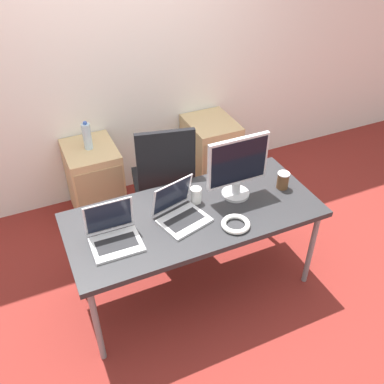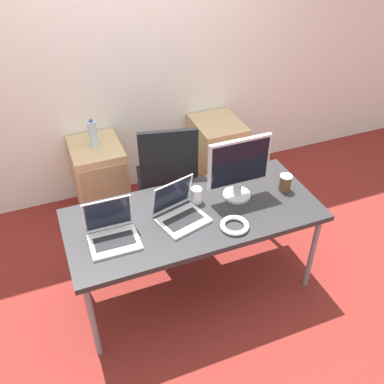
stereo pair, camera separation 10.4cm
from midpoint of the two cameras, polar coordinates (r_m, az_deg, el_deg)
ground_plane at (r=3.38m, az=-0.63°, el=-12.16°), size 14.00×14.00×0.00m
wall_back at (r=3.82m, az=-10.14°, el=17.27°), size 10.00×0.05×2.60m
desk at (r=2.91m, az=-0.72°, el=-3.53°), size 1.72×0.76×0.72m
office_chair at (r=3.59m, az=-4.54°, el=0.06°), size 0.57×0.60×1.08m
cabinet_left at (r=3.92m, az=-13.58°, el=1.42°), size 0.43×0.52×0.68m
cabinet_right at (r=4.21m, az=1.77°, el=5.23°), size 0.43×0.52×0.68m
water_bottle at (r=3.68m, az=-14.61°, el=7.21°), size 0.07×0.07×0.25m
laptop_left at (r=2.69m, az=-11.46°, el=-5.63°), size 0.31×0.28×0.26m
laptop_right at (r=2.80m, az=-2.64°, el=-2.70°), size 0.36×0.36×0.25m
monitor at (r=2.91m, az=5.08°, el=3.34°), size 0.45×0.20×0.46m
coffee_cup_white at (r=2.94m, az=-0.49°, el=-0.44°), size 0.08×0.08×0.11m
coffee_cup_brown at (r=3.13m, az=11.08°, el=1.55°), size 0.09×0.09×0.12m
cable_coil at (r=2.77m, az=4.78°, el=-4.30°), size 0.19×0.19×0.03m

